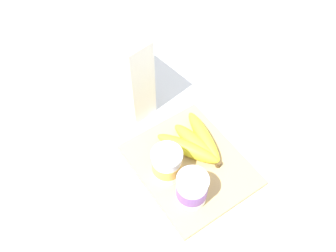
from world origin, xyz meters
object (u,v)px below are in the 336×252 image
object	(u,v)px
yogurt_cup_back	(167,164)
cutting_board	(190,165)
cereal_box	(123,69)
banana_bunch	(195,143)
yogurt_cup_front	(192,189)

from	to	relation	value
yogurt_cup_back	cutting_board	bearing A→B (deg)	-99.78
cereal_box	banana_bunch	world-z (taller)	cereal_box
cutting_board	cereal_box	distance (m)	0.31
cutting_board	yogurt_cup_back	distance (m)	0.08
yogurt_cup_front	cutting_board	bearing A→B (deg)	-35.15
cutting_board	yogurt_cup_front	distance (m)	0.11
cutting_board	yogurt_cup_front	world-z (taller)	yogurt_cup_front
cutting_board	cereal_box	bearing A→B (deg)	3.89
yogurt_cup_back	cereal_box	bearing A→B (deg)	-9.28
cereal_box	banana_bunch	distance (m)	0.27
cutting_board	yogurt_cup_front	bearing A→B (deg)	144.85
yogurt_cup_back	yogurt_cup_front	bearing A→B (deg)	-173.62
cutting_board	cereal_box	world-z (taller)	cereal_box
cereal_box	banana_bunch	xyz separation A→B (m)	(-0.25, -0.06, -0.10)
banana_bunch	yogurt_cup_back	bearing A→B (deg)	102.17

